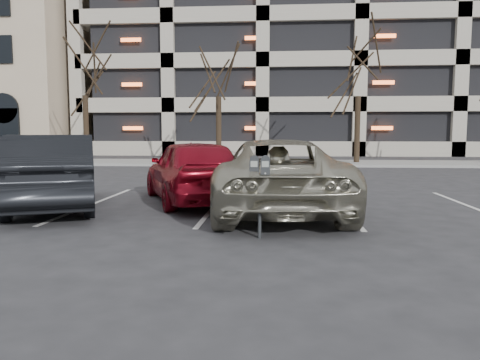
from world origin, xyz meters
TOP-DOWN VIEW (x-y plane):
  - ground at (0.00, 0.00)m, footprint 140.00×140.00m
  - sidewalk at (0.00, 16.00)m, footprint 80.00×4.00m
  - stall_lines at (-1.40, 2.30)m, footprint 16.90×5.20m
  - parking_garage at (12.00, 33.84)m, footprint 52.00×20.00m
  - tree_a at (-10.00, 16.00)m, footprint 3.45×3.45m
  - tree_b at (-3.00, 16.00)m, footprint 3.36×3.36m
  - tree_c at (4.00, 16.00)m, footprint 3.34×3.34m
  - parking_meter at (-0.30, -0.86)m, footprint 0.32×0.13m
  - suv_silver at (-0.05, 1.58)m, footprint 2.94×5.55m
  - car_red at (-1.97, 2.72)m, footprint 3.29×4.72m
  - car_dark at (-4.83, 1.67)m, footprint 3.38×5.05m

SIDE VIEW (x-z plane):
  - ground at x=0.00m, z-range 0.00..0.00m
  - stall_lines at x=-1.40m, z-range 0.00..0.01m
  - sidewalk at x=0.00m, z-range 0.00..0.12m
  - suv_silver at x=-0.05m, z-range 0.00..1.49m
  - car_red at x=-1.97m, z-range 0.00..1.49m
  - car_dark at x=-4.83m, z-range 0.00..1.57m
  - parking_meter at x=-0.30m, z-range 0.33..1.58m
  - tree_c at x=4.00m, z-range 1.68..9.26m
  - tree_b at x=-3.00m, z-range 1.69..9.32m
  - tree_a at x=-10.00m, z-range 1.74..9.57m
  - parking_garage at x=12.00m, z-range -0.24..18.76m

